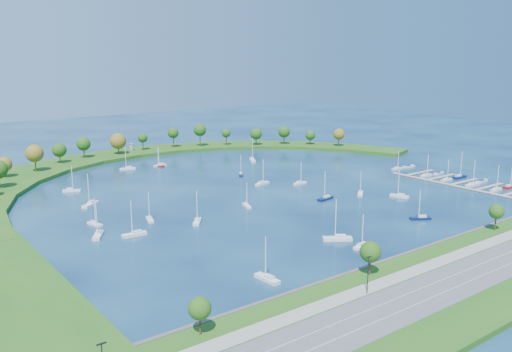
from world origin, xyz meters
TOP-DOWN VIEW (x-y plane):
  - ground at (0.00, 0.00)m, footprint 700.00×700.00m
  - south_shoreline at (0.03, -122.88)m, footprint 420.00×43.10m
  - breakwater at (-46.33, 48.72)m, footprint 286.74×247.64m
  - breakwater_trees at (-16.67, 88.03)m, footprint 240.61×87.81m
  - harbor_tower at (-7.26, 121.35)m, footprint 2.60×2.60m
  - dock_system at (85.30, -61.00)m, footprint 24.28×82.00m
  - moored_boat_0 at (-22.98, -78.05)m, footprint 9.70×7.85m
  - moored_boat_1 at (-22.79, -25.18)m, footprint 4.13×7.35m
  - moored_boat_2 at (-72.27, 44.09)m, footprint 8.13×5.83m
  - moored_boat_3 at (-11.87, 73.23)m, footprint 7.60×2.83m
  - moored_boat_4 at (-86.44, -25.20)m, footprint 6.78×8.88m
  - moored_boat_5 at (-21.81, -87.53)m, footprint 7.77×3.97m
  - moored_boat_6 at (40.36, -53.86)m, footprint 4.65×8.72m
  - moored_boat_7 at (-82.61, -11.85)m, footprint 3.83×7.45m
  - moored_boat_8 at (6.64, 2.19)m, footprint 8.84×4.29m
  - moored_boat_9 at (-30.87, 74.95)m, footprint 8.80×4.92m
  - moored_boat_10 at (-63.76, -18.91)m, footprint 4.23×7.69m
  - moored_boat_11 at (-76.01, -31.98)m, footprint 8.80×3.02m
  - moored_boat_12 at (-74.04, 15.15)m, footprint 9.13×7.96m
  - moored_boat_13 at (21.89, -8.21)m, footprint 7.53×2.39m
  - moored_boat_14 at (19.57, -80.18)m, footprint 7.97×6.10m
  - moored_boat_15 at (-50.89, -32.29)m, footprint 6.93×8.04m
  - moored_boat_16 at (11.11, -37.13)m, footprint 9.01×3.79m
  - moored_boat_17 at (39.40, 54.15)m, footprint 6.77×9.53m
  - moored_boat_18 at (-13.01, 72.18)m, footprint 3.70×7.54m
  - moored_boat_19 at (30.13, -40.02)m, footprint 7.09×6.37m
  - moored_boat_20 at (-62.94, -90.09)m, footprint 2.96×8.77m
  - moored_boat_21 at (10.41, 25.23)m, footprint 6.09×7.28m
  - docked_boat_2 at (85.52, -73.40)m, footprint 8.49×3.31m
  - docked_boat_3 at (96.02, -74.18)m, footprint 8.25×2.82m
  - docked_boat_4 at (85.51, -61.27)m, footprint 8.64×2.49m
  - docked_boat_5 at (95.96, -59.89)m, footprint 9.77×4.03m
  - docked_boat_6 at (85.54, -47.24)m, footprint 7.33×2.12m
  - docked_boat_7 at (96.00, -47.57)m, footprint 9.38×2.65m
  - docked_boat_8 at (85.52, -35.16)m, footprint 8.07×2.58m
  - docked_boat_9 at (95.99, -35.36)m, footprint 8.13×3.50m
  - docked_boat_10 at (87.94, -14.42)m, footprint 7.11×2.08m
  - docked_boat_11 at (97.87, -14.49)m, footprint 8.55×2.43m

SIDE VIEW (x-z plane):
  - ground at x=0.00m, z-range 0.00..0.00m
  - dock_system at x=85.30m, z-range -0.45..1.15m
  - docked_boat_9 at x=95.99m, z-range -0.21..1.39m
  - docked_boat_11 at x=97.87m, z-range -0.23..1.51m
  - docked_boat_5 at x=95.96m, z-range -0.26..1.68m
  - moored_boat_1 at x=-22.79m, z-range -4.35..6.07m
  - docked_boat_10 at x=87.94m, z-range -4.35..6.08m
  - moored_boat_7 at x=-82.61m, z-range -4.41..6.14m
  - moored_boat_18 at x=-13.01m, z-range -4.47..6.21m
  - docked_boat_6 at x=85.54m, z-range -4.50..6.25m
  - moored_boat_10 at x=-63.76m, z-range -4.57..6.32m
  - moored_boat_3 at x=-11.87m, z-range -4.58..6.33m
  - moored_boat_13 at x=21.89m, z-range -4.60..6.36m
  - moored_boat_19 at x=30.13m, z-range -4.61..6.37m
  - moored_boat_5 at x=-21.81m, z-range -4.62..6.38m
  - moored_boat_21 at x=10.41m, z-range -4.62..6.38m
  - docked_boat_8 at x=85.52m, z-range -4.97..6.76m
  - moored_boat_14 at x=19.57m, z-range -4.97..6.77m
  - moored_boat_2 at x=-72.27m, z-range -5.01..6.81m
  - docked_boat_3 at x=96.02m, z-range -5.06..6.86m
  - docked_boat_2 at x=85.52m, z-range -5.17..6.99m
  - moored_boat_15 at x=-50.89m, z-range -5.21..7.04m
  - moored_boat_6 at x=40.36m, z-range -5.25..7.09m
  - moored_boat_9 at x=-30.87m, z-range -5.32..7.16m
  - moored_boat_8 at x=6.64m, z-range -5.34..7.18m
  - docked_boat_4 at x=85.51m, z-range -5.41..7.26m
  - moored_boat_20 at x=-62.94m, z-range -5.42..7.27m
  - moored_boat_11 at x=-76.01m, z-range -5.43..7.29m
  - moored_boat_16 at x=11.11m, z-range -5.49..7.35m
  - moored_boat_4 at x=-86.44m, z-range -5.60..7.48m
  - docked_boat_7 at x=96.00m, z-range -5.93..7.85m
  - moored_boat_17 at x=39.40m, z-range -5.95..7.88m
  - moored_boat_12 at x=-74.04m, z-range -6.02..7.96m
  - moored_boat_0 at x=-22.98m, z-range -6.26..8.24m
  - breakwater at x=-46.33m, z-range -0.01..1.99m
  - south_shoreline at x=0.03m, z-range -4.80..6.80m
  - harbor_tower at x=-7.26m, z-range 2.05..6.47m
  - breakwater_trees at x=-16.67m, z-range 2.95..18.14m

